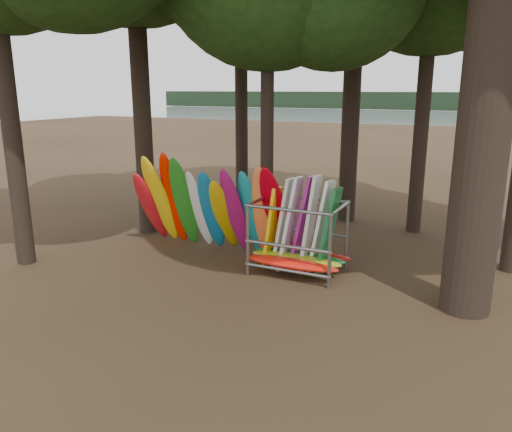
% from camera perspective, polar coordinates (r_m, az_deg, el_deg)
% --- Properties ---
extents(ground, '(120.00, 120.00, 0.00)m').
position_cam_1_polar(ground, '(12.87, -1.10, -7.77)').
color(ground, '#47331E').
rests_on(ground, ground).
extents(lake, '(160.00, 160.00, 0.00)m').
position_cam_1_polar(lake, '(71.00, 21.65, 9.50)').
color(lake, gray).
rests_on(lake, ground).
extents(far_shore, '(160.00, 4.00, 4.00)m').
position_cam_1_polar(far_shore, '(120.78, 23.73, 11.88)').
color(far_shore, black).
rests_on(far_shore, ground).
extents(kayak_row, '(5.24, 1.91, 3.17)m').
position_cam_1_polar(kayak_row, '(15.04, -5.33, 0.88)').
color(kayak_row, red).
rests_on(kayak_row, ground).
extents(storage_rack, '(2.74, 1.54, 2.68)m').
position_cam_1_polar(storage_rack, '(13.43, 4.84, -2.69)').
color(storage_rack, gray).
rests_on(storage_rack, ground).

